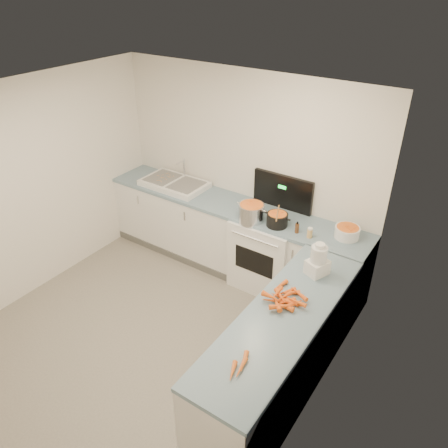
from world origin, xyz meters
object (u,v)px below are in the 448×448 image
Objects in this scene: extract_bottle at (297,228)px; food_processor at (318,261)px; steel_pot at (251,213)px; mixing_bowl at (347,232)px; sink at (174,183)px; black_pot at (277,220)px; spice_jar at (310,233)px; stove at (268,250)px.

extract_bottle is 0.74m from food_processor.
extract_bottle is 0.33× the size of food_processor.
extract_bottle is at bearing 4.22° from steel_pot.
sink is at bearing -178.45° from mixing_bowl.
mixing_bowl is 0.80× the size of food_processor.
sink is 3.61× the size of black_pot.
steel_pot reaches higher than black_pot.
extract_bottle is (0.56, 0.04, -0.03)m from steel_pot.
food_processor reaches higher than black_pot.
black_pot is (1.61, -0.14, 0.03)m from sink.
steel_pot is 2.95× the size of spice_jar.
black_pot is (0.30, 0.05, -0.02)m from steel_pot.
black_pot is at bearing 10.05° from steel_pot.
stove is 5.08× the size of mixing_bowl.
steel_pot reaches higher than mixing_bowl.
extract_bottle is at bearing -2.89° from black_pot.
extract_bottle is at bearing 130.59° from food_processor.
food_processor reaches higher than spice_jar.
food_processor is (0.89, -0.70, 0.61)m from stove.
sink is 3.21× the size of mixing_bowl.
stove is 5.71× the size of black_pot.
spice_jar is at bearing -4.66° from sink.
black_pot is 2.17× the size of extract_bottle.
stove is 4.56× the size of steel_pot.
steel_pot reaches higher than extract_bottle.
sink reaches higher than extract_bottle.
mixing_bowl is at bearing 13.90° from steel_pot.
spice_jar is at bearing 120.55° from food_processor.
sink reaches higher than spice_jar.
sink is at bearing 175.34° from spice_jar.
extract_bottle is at bearing -155.91° from mixing_bowl.
mixing_bowl is at bearing 89.69° from food_processor.
stove is 13.48× the size of spice_jar.
black_pot is at bearing 176.71° from spice_jar.
mixing_bowl is (1.04, 0.26, -0.03)m from steel_pot.
stove is at bearing 141.34° from black_pot.
stove is at bearing -174.95° from mixing_bowl.
stove is at bearing 50.37° from steel_pot.
mixing_bowl is at bearing 24.09° from extract_bottle.
stove is 0.78m from spice_jar.
steel_pot is at bearing -177.56° from spice_jar.
sink is at bearing 171.49° from steel_pot.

